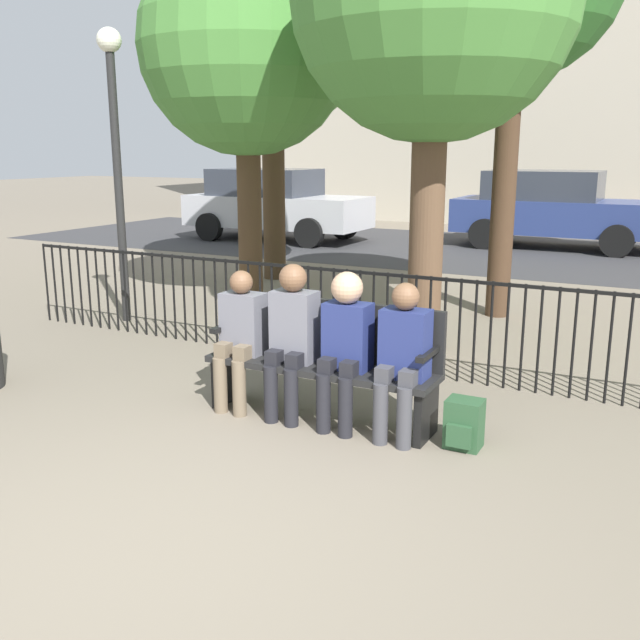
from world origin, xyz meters
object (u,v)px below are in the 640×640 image
tree_2 (271,32)px  parked_car_1 (274,203)px  tree_0 (246,49)px  seated_person_0 (240,333)px  parked_car_2 (553,208)px  seated_person_1 (292,333)px  backpack (464,424)px  park_bench (325,356)px  seated_person_3 (402,353)px  seated_person_2 (345,340)px  lamp_post (115,130)px

tree_2 → parked_car_1: 5.86m
tree_0 → parked_car_1: tree_0 is taller
seated_person_0 → parked_car_2: 11.20m
tree_0 → tree_2: bearing=111.9°
seated_person_1 → parked_car_2: (0.02, 11.18, 0.16)m
backpack → parked_car_2: parked_car_2 is taller
tree_0 → park_bench: bearing=-49.6°
seated_person_3 → parked_car_2: 11.22m
backpack → tree_0: bearing=139.5°
seated_person_2 → seated_person_3: 0.46m
parked_car_2 → lamp_post: bearing=-110.3°
seated_person_0 → tree_0: bearing=121.6°
seated_person_2 → tree_2: size_ratio=0.22×
parked_car_2 → seated_person_0: bearing=-92.5°
tree_0 → lamp_post: (-0.86, -1.50, -1.02)m
seated_person_3 → tree_0: (-3.48, 3.40, 2.65)m
seated_person_2 → parked_car_1: 11.56m
lamp_post → parked_car_2: 10.01m
tree_0 → backpack: bearing=-40.5°
seated_person_3 → backpack: 0.66m
backpack → parked_car_1: size_ratio=0.08×
tree_0 → parked_car_2: tree_0 is taller
lamp_post → backpack: bearing=-21.2°
tree_2 → lamp_post: bearing=-91.6°
backpack → park_bench: bearing=175.2°
tree_2 → parked_car_1: size_ratio=1.27×
parked_car_1 → parked_car_2: bearing=14.6°
backpack → lamp_post: size_ratio=0.10×
seated_person_0 → parked_car_1: parked_car_1 is taller
seated_person_3 → tree_0: 5.54m
backpack → parked_car_2: bearing=96.9°
seated_person_0 → backpack: (1.84, 0.04, -0.46)m
tree_2 → parked_car_2: (3.35, 5.89, -2.95)m
seated_person_0 → seated_person_1: seated_person_1 is taller
seated_person_3 → tree_0: tree_0 is taller
seated_person_2 → backpack: size_ratio=3.37×
park_bench → seated_person_1: 0.32m
seated_person_0 → parked_car_1: size_ratio=0.27×
seated_person_3 → parked_car_2: size_ratio=0.27×
seated_person_1 → lamp_post: 4.22m
seated_person_2 → parked_car_2: 11.19m
seated_person_1 → lamp_post: bearing=151.1°
park_bench → seated_person_3: bearing=-10.9°
parked_car_1 → seated_person_1: bearing=-58.3°
seated_person_3 → tree_2: tree_2 is taller
seated_person_3 → parked_car_2: parked_car_2 is taller
tree_0 → seated_person_1: bearing=-53.0°
seated_person_3 → seated_person_0: bearing=-179.9°
seated_person_1 → parked_car_1: parked_car_1 is taller
seated_person_0 → lamp_post: size_ratio=0.33×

